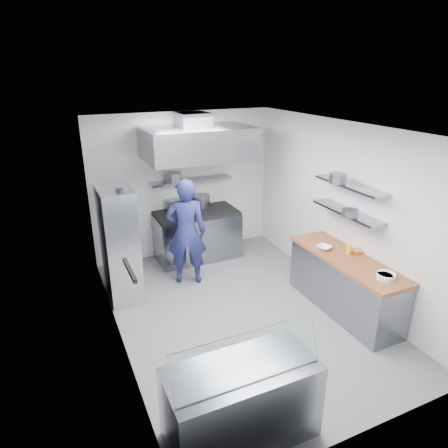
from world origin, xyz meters
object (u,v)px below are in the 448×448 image
gas_range (197,236)px  display_case (241,403)px  chef (186,232)px  wire_rack (119,244)px

gas_range → display_case: gas_range is taller
gas_range → chef: bearing=-121.0°
wire_rack → display_case: (0.53, -3.26, -0.50)m
gas_range → chef: 1.09m
chef → wire_rack: bearing=21.2°
wire_rack → display_case: size_ratio=1.23×
display_case → gas_range: bearing=75.0°
gas_range → display_case: bearing=-105.0°
chef → wire_rack: 1.13m
gas_range → display_case: (-1.10, -4.10, -0.03)m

